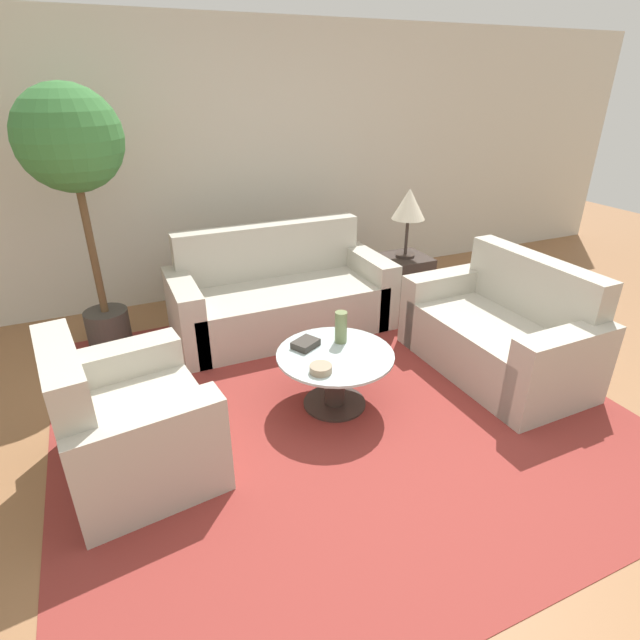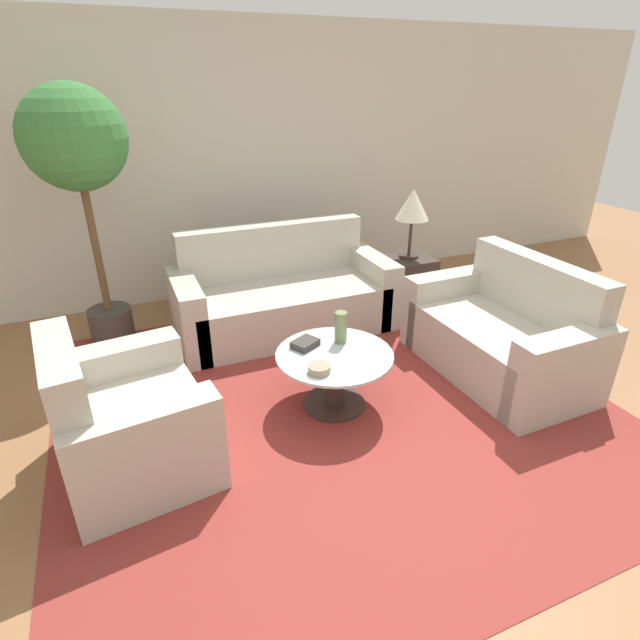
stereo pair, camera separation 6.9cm
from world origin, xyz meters
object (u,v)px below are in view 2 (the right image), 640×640
bowl (319,369)px  sofa_main (282,297)px  table_lamp (413,206)px  book_stack (305,344)px  coffee_table (334,372)px  potted_plant (77,156)px  vase (341,327)px  armchair (123,426)px  loveseat (504,336)px

bowl → sofa_main: bearing=80.0°
table_lamp → book_stack: bearing=-144.3°
table_lamp → bowl: 2.15m
coffee_table → potted_plant: potted_plant is taller
vase → book_stack: size_ratio=1.06×
vase → armchair: bearing=-171.4°
coffee_table → vase: bearing=51.5°
loveseat → bowl: 1.60m
loveseat → table_lamp: bearing=-178.3°
table_lamp → book_stack: table_lamp is taller
armchair → book_stack: size_ratio=4.89×
table_lamp → bowl: bearing=-137.2°
coffee_table → bowl: size_ratio=5.60×
armchair → coffee_table: (1.36, 0.09, -0.02)m
bowl → book_stack: 0.34m
bowl → book_stack: (0.04, 0.34, -0.00)m
sofa_main → vase: bearing=-88.7°
table_lamp → loveseat: bearing=-87.2°
coffee_table → bowl: 0.31m
table_lamp → bowl: (-1.52, -1.41, -0.58)m
armchair → table_lamp: 3.09m
loveseat → bowl: size_ratio=10.11×
potted_plant → vase: size_ratio=9.04×
bowl → book_stack: size_ratio=0.66×
table_lamp → vase: size_ratio=2.83×
coffee_table → vase: vase is taller
loveseat → vase: bearing=-100.1°
sofa_main → loveseat: bearing=-46.5°
potted_plant → vase: 2.33m
table_lamp → vase: table_lamp is taller
loveseat → vase: loveseat is taller
vase → bowl: 0.44m
bowl → table_lamp: bearing=42.8°
sofa_main → armchair: bearing=-135.7°
vase → bowl: (-0.29, -0.31, -0.09)m
bowl → vase: bearing=46.8°
loveseat → table_lamp: (-0.06, 1.30, 0.73)m
potted_plant → table_lamp: bearing=-7.7°
armchair → potted_plant: potted_plant is taller
coffee_table → bowl: bearing=-136.4°
book_stack → loveseat: bearing=-37.1°
loveseat → vase: 1.33m
sofa_main → coffee_table: sofa_main is taller
armchair → vase: (1.47, 0.22, 0.24)m
coffee_table → book_stack: (-0.15, 0.17, 0.17)m
coffee_table → table_lamp: table_lamp is taller
table_lamp → potted_plant: potted_plant is taller
armchair → bowl: bearing=-101.6°
potted_plant → book_stack: 2.20m
sofa_main → table_lamp: 1.46m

